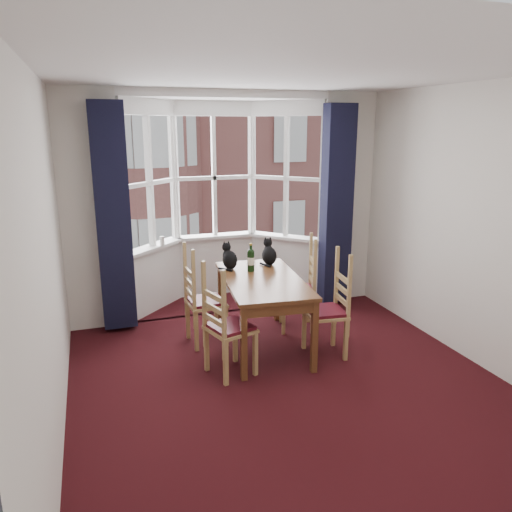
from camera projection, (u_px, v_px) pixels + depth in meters
name	position (u px, v px, depth m)	size (l,w,h in m)	color
floor	(297.00, 394.00, 4.57)	(4.50, 4.50, 0.00)	black
ceiling	(304.00, 70.00, 3.85)	(4.50, 4.50, 0.00)	white
wall_left	(45.00, 267.00, 3.60)	(4.50, 4.50, 0.00)	silver
wall_right	(490.00, 230.00, 4.83)	(4.50, 4.50, 0.00)	silver
wall_near	(508.00, 363.00, 2.15)	(4.00, 4.00, 0.00)	silver
wall_back_pier_left	(91.00, 213.00, 5.77)	(0.70, 0.12, 2.80)	silver
wall_back_pier_right	(346.00, 200.00, 6.78)	(0.70, 0.12, 2.80)	silver
bay_window	(219.00, 200.00, 6.73)	(2.76, 0.94, 2.80)	white
curtain_left	(113.00, 219.00, 5.68)	(0.38, 0.22, 2.60)	black
curtain_right	(337.00, 206.00, 6.56)	(0.38, 0.22, 2.60)	black
dining_table	(263.00, 286.00, 5.39)	(0.95, 1.58, 0.79)	brown
chair_left_near	(222.00, 331.00, 4.79)	(0.50, 0.52, 0.92)	tan
chair_left_far	(198.00, 304.00, 5.52)	(0.42, 0.44, 0.92)	tan
chair_right_near	(334.00, 312.00, 5.27)	(0.45, 0.46, 0.92)	tan
chair_right_far	(304.00, 291.00, 5.94)	(0.50, 0.52, 0.92)	tan
cat_left	(229.00, 258.00, 5.70)	(0.21, 0.26, 0.32)	black
cat_right	(269.00, 254.00, 5.88)	(0.19, 0.25, 0.33)	black
wine_bottle	(251.00, 259.00, 5.59)	(0.08, 0.08, 0.32)	black
candle_tall	(162.00, 241.00, 6.47)	(0.06, 0.06, 0.12)	white
street	(118.00, 245.00, 35.66)	(80.00, 80.00, 0.00)	#333335
tenement_building	(136.00, 148.00, 17.00)	(18.40, 7.80, 15.20)	#94534C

